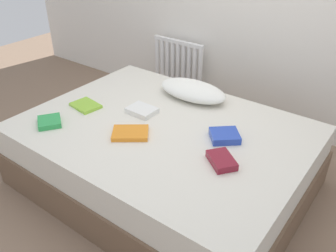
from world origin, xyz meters
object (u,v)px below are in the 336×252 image
object	(u,v)px
textbook_blue	(225,136)
textbook_maroon	(222,160)
radiator	(178,68)
pillow	(193,90)
bed	(164,156)
textbook_lime	(86,105)
textbook_orange	(130,133)
textbook_green	(49,122)
textbook_white	(142,110)

from	to	relation	value
textbook_blue	textbook_maroon	bearing A→B (deg)	-106.24
radiator	pillow	distance (m)	0.96
bed	pillow	size ratio (longest dim) A/B	3.43
bed	textbook_maroon	size ratio (longest dim) A/B	10.25
textbook_maroon	textbook_lime	xyz separation A→B (m)	(-1.20, 0.01, -0.01)
bed	textbook_orange	bearing A→B (deg)	-117.23
radiator	textbook_blue	size ratio (longest dim) A/B	3.21
textbook_orange	textbook_maroon	bearing A→B (deg)	-29.52
pillow	textbook_green	distance (m)	1.12
textbook_blue	radiator	bearing A→B (deg)	95.12
textbook_orange	radiator	bearing A→B (deg)	76.08
textbook_white	radiator	bearing A→B (deg)	113.55
textbook_maroon	textbook_green	size ratio (longest dim) A/B	1.12
textbook_orange	textbook_white	world-z (taller)	textbook_white
textbook_maroon	textbook_green	xyz separation A→B (m)	(-1.21, -0.32, -0.00)
pillow	textbook_green	xyz separation A→B (m)	(-0.58, -0.96, -0.05)
radiator	textbook_lime	bearing A→B (deg)	-87.36
textbook_green	textbook_white	bearing A→B (deg)	86.15
pillow	textbook_maroon	xyz separation A→B (m)	(0.63, -0.64, -0.04)
bed	textbook_maroon	xyz separation A→B (m)	(0.54, -0.13, 0.28)
radiator	textbook_white	size ratio (longest dim) A/B	2.84
textbook_maroon	textbook_white	world-z (taller)	textbook_maroon
pillow	textbook_lime	xyz separation A→B (m)	(-0.58, -0.63, -0.05)
bed	textbook_green	bearing A→B (deg)	-145.71
radiator	pillow	xyz separation A→B (m)	(0.64, -0.70, 0.18)
pillow	textbook_maroon	world-z (taller)	pillow
radiator	textbook_green	world-z (taller)	radiator
radiator	textbook_lime	size ratio (longest dim) A/B	2.71
radiator	textbook_blue	distance (m)	1.59
radiator	textbook_white	distance (m)	1.24
textbook_lime	textbook_white	distance (m)	0.45
bed	textbook_maroon	distance (m)	0.62
textbook_orange	textbook_lime	distance (m)	0.56
radiator	textbook_orange	world-z (taller)	radiator
pillow	textbook_maroon	bearing A→B (deg)	-45.38
textbook_orange	textbook_blue	size ratio (longest dim) A/B	1.30
pillow	radiator	bearing A→B (deg)	132.37
textbook_maroon	bed	bearing A→B (deg)	-156.50
textbook_orange	textbook_white	xyz separation A→B (m)	(-0.14, 0.28, 0.00)
pillow	textbook_orange	xyz separation A→B (m)	(-0.03, -0.72, -0.05)
textbook_orange	textbook_green	world-z (taller)	textbook_green
pillow	textbook_lime	world-z (taller)	pillow
bed	textbook_blue	distance (m)	0.52
bed	textbook_white	distance (m)	0.38
radiator	textbook_maroon	distance (m)	1.84
textbook_maroon	textbook_lime	world-z (taller)	textbook_maroon
textbook_maroon	textbook_white	size ratio (longest dim) A/B	0.93
pillow	textbook_green	size ratio (longest dim) A/B	3.35
textbook_lime	textbook_blue	world-z (taller)	textbook_blue
textbook_maroon	textbook_white	distance (m)	0.82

